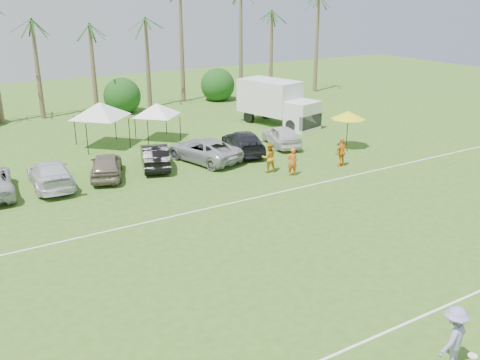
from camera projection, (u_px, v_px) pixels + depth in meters
field_lines at (238, 268)px, 20.87m from camera, size 80.00×12.10×0.01m
palm_tree_5 at (41, 16)px, 42.21m from camera, size 2.40×2.40×9.90m
palm_tree_6 at (90, 4)px, 43.89m from camera, size 2.40×2.40×10.90m
palm_tree_8 at (190, 23)px, 48.89m from camera, size 2.40×2.40×8.90m
palm_tree_9 at (236, 12)px, 51.06m from camera, size 2.40×2.40×9.90m
palm_tree_10 at (279, 2)px, 53.23m from camera, size 2.40×2.40×10.90m
bush_tree_2 at (117, 90)px, 48.15m from camera, size 4.00×4.00×4.00m
bush_tree_3 at (214, 81)px, 53.07m from camera, size 4.00×4.00×4.00m
sideline_player_a at (292, 162)px, 31.13m from camera, size 0.71×0.57×1.68m
sideline_player_b at (269, 157)px, 31.73m from camera, size 1.04×0.92×1.80m
sideline_player_c at (342, 152)px, 32.80m from camera, size 1.08×0.54×1.78m
box_truck at (278, 102)px, 42.77m from camera, size 4.19×7.22×3.50m
canopy_tent_left at (99, 102)px, 36.24m from camera, size 4.48×4.48×3.63m
canopy_tent_right at (156, 103)px, 38.16m from camera, size 3.85×3.85×3.12m
market_umbrella at (348, 115)px, 36.09m from camera, size 2.33×2.33×2.60m
frisbee_player at (454, 338)px, 15.11m from camera, size 1.38×0.98×1.94m
parked_car_3 at (50, 174)px, 29.36m from camera, size 2.35×5.14×1.46m
parked_car_4 at (106, 165)px, 30.86m from camera, size 3.11×4.61×1.46m
parked_car_5 at (155, 156)px, 32.66m from camera, size 2.84×4.69×1.46m
parked_car_6 at (204, 150)px, 33.83m from camera, size 3.76×5.71×1.46m
parked_car_7 at (243, 142)px, 35.61m from camera, size 3.32×5.39×1.46m
parked_car_8 at (281, 136)px, 37.19m from camera, size 2.78×4.58×1.46m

